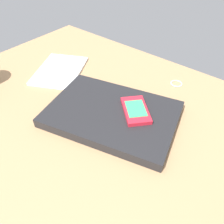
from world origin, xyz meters
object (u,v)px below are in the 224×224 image
object	(u,v)px
laptop_closed	(112,114)
cell_phone_on_laptop	(136,110)
notepad	(60,70)
key_ring	(176,84)

from	to	relation	value
laptop_closed	cell_phone_on_laptop	size ratio (longest dim) A/B	2.84
cell_phone_on_laptop	notepad	xyz separation A→B (cm)	(33.57, -3.08, -2.74)
laptop_closed	notepad	xyz separation A→B (cm)	(28.50, -6.53, -0.88)
key_ring	notepad	bearing A→B (deg)	28.26
cell_phone_on_laptop	notepad	distance (cm)	33.82
cell_phone_on_laptop	key_ring	xyz separation A→B (cm)	(-0.95, -21.64, -2.96)
key_ring	notepad	xyz separation A→B (cm)	(34.51, 18.55, 0.22)
cell_phone_on_laptop	key_ring	bearing A→B (deg)	-92.50
laptop_closed	notepad	size ratio (longest dim) A/B	1.66
key_ring	cell_phone_on_laptop	bearing A→B (deg)	87.50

